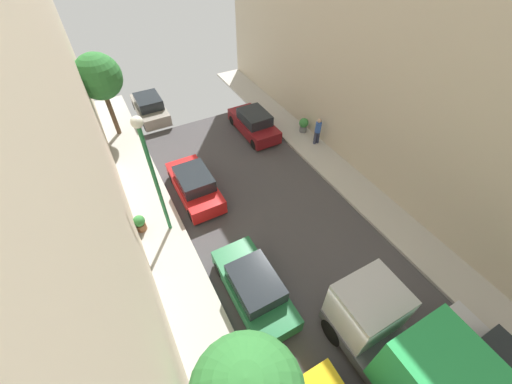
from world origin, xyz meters
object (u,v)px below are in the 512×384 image
(parked_car_right_3, at_px, (254,123))
(street_tree_0, at_px, (99,77))
(parked_car_left_4, at_px, (195,185))
(parked_car_right_2, at_px, (498,373))
(lamp_post, at_px, (150,164))
(potted_plant_2, at_px, (140,223))
(pedestrian, at_px, (318,130))
(parked_car_left_5, at_px, (150,108))
(potted_plant_3, at_px, (304,124))
(parked_car_left_3, at_px, (254,287))

(parked_car_right_3, height_order, street_tree_0, street_tree_0)
(parked_car_left_4, height_order, parked_car_right_3, same)
(parked_car_left_4, height_order, parked_car_right_2, same)
(parked_car_left_4, xyz_separation_m, lamp_post, (-1.90, -1.61, 3.32))
(street_tree_0, bearing_deg, potted_plant_2, -94.18)
(pedestrian, xyz_separation_m, street_tree_0, (-10.65, 7.03, 2.84))
(lamp_post, bearing_deg, parked_car_right_2, -56.62)
(parked_car_right_2, xyz_separation_m, lamp_post, (-7.30, 11.08, 3.32))
(pedestrian, height_order, potted_plant_2, pedestrian)
(lamp_post, bearing_deg, pedestrian, 12.34)
(parked_car_left_5, xyz_separation_m, pedestrian, (8.19, -8.23, 0.35))
(potted_plant_2, relative_size, lamp_post, 0.14)
(parked_car_right_2, relative_size, pedestrian, 2.44)
(parked_car_left_4, relative_size, parked_car_right_2, 1.00)
(potted_plant_2, xyz_separation_m, potted_plant_3, (11.31, 3.13, 0.06))
(parked_car_left_3, relative_size, potted_plant_3, 4.48)
(parked_car_left_4, xyz_separation_m, parked_car_left_5, (0.00, 8.83, 0.00))
(parked_car_right_3, height_order, potted_plant_3, parked_car_right_3)
(parked_car_right_2, height_order, lamp_post, lamp_post)
(street_tree_0, distance_m, potted_plant_2, 9.32)
(street_tree_0, distance_m, lamp_post, 9.25)
(parked_car_left_5, relative_size, parked_car_right_2, 1.00)
(parked_car_left_3, height_order, parked_car_left_5, same)
(lamp_post, bearing_deg, parked_car_left_4, 40.23)
(parked_car_right_2, height_order, pedestrian, pedestrian)
(parked_car_left_4, distance_m, lamp_post, 4.15)
(parked_car_left_3, distance_m, street_tree_0, 14.66)
(parked_car_left_4, relative_size, pedestrian, 2.44)
(potted_plant_2, bearing_deg, parked_car_left_4, 18.99)
(potted_plant_2, xyz_separation_m, lamp_post, (1.19, -0.54, 3.43))
(parked_car_right_2, bearing_deg, parked_car_left_4, 113.05)
(parked_car_left_5, relative_size, street_tree_0, 0.82)
(lamp_post, bearing_deg, street_tree_0, 93.45)
(potted_plant_3, bearing_deg, parked_car_left_5, 140.49)
(street_tree_0, height_order, lamp_post, lamp_post)
(parked_car_left_4, bearing_deg, lamp_post, -139.77)
(pedestrian, relative_size, lamp_post, 0.29)
(parked_car_left_4, height_order, street_tree_0, street_tree_0)
(parked_car_left_4, height_order, potted_plant_3, parked_car_left_4)
(parked_car_left_4, bearing_deg, parked_car_right_3, 33.92)
(parked_car_left_4, distance_m, potted_plant_3, 8.47)
(parked_car_right_2, xyz_separation_m, parked_car_right_3, (0.00, 16.32, 0.00))
(potted_plant_2, bearing_deg, parked_car_right_2, -53.85)
(parked_car_left_3, relative_size, pedestrian, 2.44)
(parked_car_right_3, distance_m, potted_plant_3, 3.22)
(street_tree_0, bearing_deg, lamp_post, -86.55)
(parked_car_left_5, height_order, parked_car_right_3, same)
(lamp_post, bearing_deg, parked_car_left_5, 79.69)
(parked_car_right_3, relative_size, street_tree_0, 0.82)
(parked_car_left_3, distance_m, potted_plant_3, 11.84)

